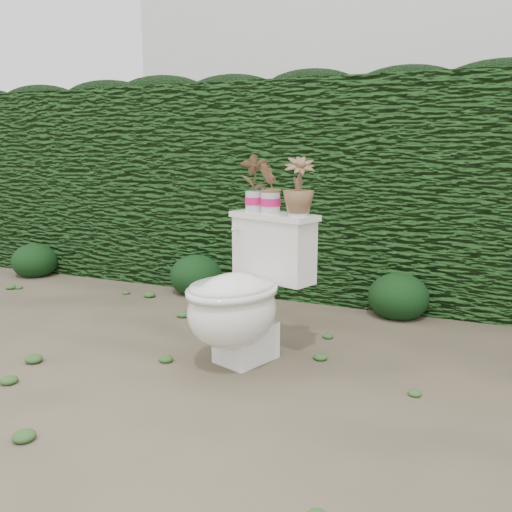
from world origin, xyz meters
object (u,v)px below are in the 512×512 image
at_px(potted_plant_right, 299,188).
at_px(toilet, 243,297).
at_px(potted_plant_left, 255,184).
at_px(potted_plant_center, 271,189).

bearing_deg(potted_plant_right, toilet, -169.39).
bearing_deg(potted_plant_right, potted_plant_left, 135.74).
relative_size(toilet, potted_plant_center, 3.13).
bearing_deg(potted_plant_left, potted_plant_center, 142.97).
distance_m(potted_plant_left, potted_plant_center, 0.12).
distance_m(toilet, potted_plant_right, 0.64).
bearing_deg(toilet, potted_plant_left, 120.22).
distance_m(potted_plant_center, potted_plant_right, 0.19).
bearing_deg(potted_plant_center, toilet, -33.39).
height_order(toilet, potted_plant_left, potted_plant_left).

